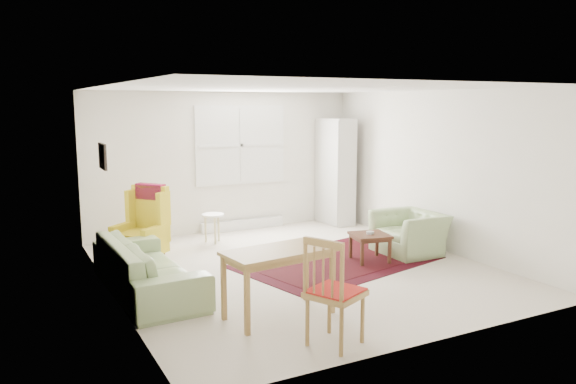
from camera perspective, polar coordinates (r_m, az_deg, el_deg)
name	(u,v)px	position (r m, az deg, el deg)	size (l,w,h in m)	color
room	(292,178)	(7.87, 0.42, 1.40)	(5.04, 5.54, 2.51)	beige
rug	(337,261)	(8.29, 4.98, -7.02)	(2.83, 1.82, 0.03)	black
sofa	(147,257)	(7.09, -14.12, -6.39)	(2.22, 0.87, 0.90)	#89A16B
armchair	(409,229)	(8.85, 12.24, -3.68)	(0.99, 0.86, 0.77)	#89A16B
wingback_chair	(140,223)	(8.53, -14.84, -3.10)	(0.64, 0.68, 1.11)	gold
coffee_table	(370,248)	(8.33, 8.31, -5.61)	(0.51, 0.51, 0.42)	#422214
stool	(213,228)	(9.42, -7.62, -3.65)	(0.37, 0.37, 0.49)	white
cabinet	(335,171)	(10.78, 4.84, 2.10)	(0.42, 0.81, 2.01)	silver
desk	(279,283)	(6.14, -0.92, -9.23)	(1.18, 0.59, 0.75)	olive
desk_chair	(335,290)	(5.43, 4.85, -9.94)	(0.47, 0.47, 1.08)	olive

